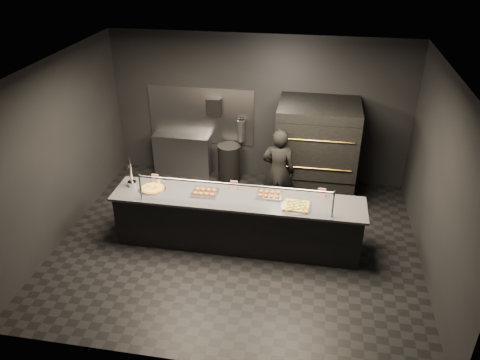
{
  "coord_description": "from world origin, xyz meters",
  "views": [
    {
      "loc": [
        1.14,
        -6.33,
        4.83
      ],
      "look_at": [
        0.01,
        0.2,
        1.14
      ],
      "focal_mm": 35.0,
      "sensor_mm": 36.0,
      "label": 1
    }
  ],
  "objects": [
    {
      "name": "beer_tap",
      "position": [
        -1.81,
        0.09,
        1.08
      ],
      "size": [
        0.14,
        0.2,
        0.55
      ],
      "color": "silver",
      "rests_on": "service_counter"
    },
    {
      "name": "condiment_jar",
      "position": [
        -1.37,
        0.23,
        0.97
      ],
      "size": [
        0.17,
        0.07,
        0.11
      ],
      "color": "silver",
      "rests_on": "service_counter"
    },
    {
      "name": "square_pizza",
      "position": [
        0.96,
        -0.11,
        0.94
      ],
      "size": [
        0.49,
        0.49,
        0.05
      ],
      "color": "silver",
      "rests_on": "service_counter"
    },
    {
      "name": "prep_shelf",
      "position": [
        -1.6,
        2.32,
        0.45
      ],
      "size": [
        1.2,
        0.35,
        0.9
      ],
      "primitive_type": "cube",
      "color": "#99999E",
      "rests_on": "ground"
    },
    {
      "name": "worker",
      "position": [
        0.54,
        1.21,
        0.83
      ],
      "size": [
        0.61,
        0.41,
        1.65
      ],
      "primitive_type": "imported",
      "rotation": [
        0.0,
        0.0,
        3.16
      ],
      "color": "black",
      "rests_on": "ground"
    },
    {
      "name": "slider_tray_a",
      "position": [
        -0.55,
        0.04,
        0.95
      ],
      "size": [
        0.44,
        0.34,
        0.07
      ],
      "color": "silver",
      "rests_on": "service_counter"
    },
    {
      "name": "trash_bin",
      "position": [
        -0.57,
        2.22,
        0.39
      ],
      "size": [
        0.47,
        0.47,
        0.79
      ],
      "primitive_type": "cylinder",
      "color": "black",
      "rests_on": "ground"
    },
    {
      "name": "tent_cards",
      "position": [
        -0.08,
        0.28,
        1.0
      ],
      "size": [
        2.93,
        0.04,
        0.15
      ],
      "color": "white",
      "rests_on": "service_counter"
    },
    {
      "name": "round_pizza",
      "position": [
        -1.44,
        0.03,
        0.94
      ],
      "size": [
        0.45,
        0.45,
        0.03
      ],
      "color": "silver",
      "rests_on": "service_counter"
    },
    {
      "name": "service_counter",
      "position": [
        0.0,
        -0.0,
        0.46
      ],
      "size": [
        4.1,
        0.78,
        1.37
      ],
      "color": "black",
      "rests_on": "ground"
    },
    {
      "name": "slider_tray_b",
      "position": [
        0.5,
        0.15,
        0.94
      ],
      "size": [
        0.43,
        0.34,
        0.06
      ],
      "color": "silver",
      "rests_on": "service_counter"
    },
    {
      "name": "fire_extinguisher",
      "position": [
        -0.35,
        2.4,
        1.06
      ],
      "size": [
        0.14,
        0.14,
        0.51
      ],
      "color": "#B2B2B7",
      "rests_on": "room"
    },
    {
      "name": "pizza_oven",
      "position": [
        1.2,
        1.9,
        0.97
      ],
      "size": [
        1.5,
        1.23,
        1.91
      ],
      "color": "black",
      "rests_on": "ground"
    },
    {
      "name": "room",
      "position": [
        -0.02,
        0.05,
        1.5
      ],
      "size": [
        6.04,
        6.0,
        3.0
      ],
      "color": "black",
      "rests_on": "ground"
    },
    {
      "name": "towel_dispenser",
      "position": [
        -0.9,
        2.39,
        1.55
      ],
      "size": [
        0.3,
        0.2,
        0.35
      ],
      "primitive_type": "cube",
      "color": "black",
      "rests_on": "room"
    }
  ]
}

